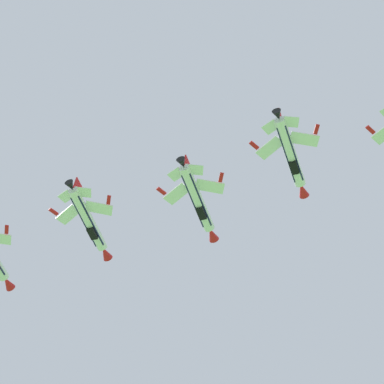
% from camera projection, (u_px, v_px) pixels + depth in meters
% --- Properties ---
extents(fighter_jet_left_wing, '(12.17, 13.23, 4.38)m').
position_uv_depth(fighter_jet_left_wing, '(89.00, 221.00, 137.14)').
color(fighter_jet_left_wing, white).
extents(fighter_jet_right_wing, '(12.18, 13.23, 4.38)m').
position_uv_depth(fighter_jet_right_wing, '(198.00, 200.00, 131.76)').
color(fighter_jet_right_wing, white).
extents(fighter_jet_left_outer, '(12.18, 13.23, 4.36)m').
position_uv_depth(fighter_jet_left_outer, '(291.00, 154.00, 129.73)').
color(fighter_jet_left_outer, white).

